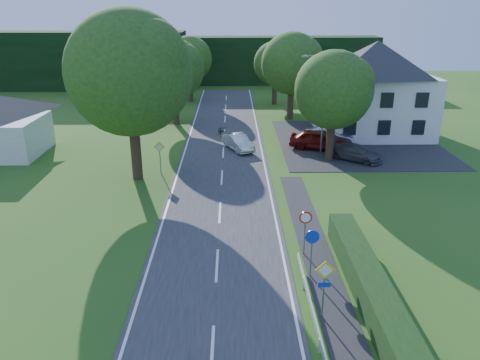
{
  "coord_description": "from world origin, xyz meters",
  "views": [
    {
      "loc": [
        0.77,
        -7.46,
        11.78
      ],
      "look_at": [
        1.22,
        19.0,
        1.72
      ],
      "focal_mm": 35.0,
      "sensor_mm": 36.0,
      "label": 1
    }
  ],
  "objects_px": {
    "streetlight": "(322,99)",
    "parasol": "(351,128)",
    "parked_car_red": "(318,139)",
    "parked_car_grey": "(355,152)",
    "parked_car_silver_a": "(328,136)",
    "motorcycle": "(222,131)",
    "moving_car": "(238,142)",
    "parked_car_silver_b": "(388,130)"
  },
  "relations": [
    {
      "from": "parked_car_silver_a",
      "to": "parked_car_silver_b",
      "type": "xyz_separation_m",
      "value": [
        5.85,
        1.76,
        0.04
      ]
    },
    {
      "from": "parked_car_silver_a",
      "to": "parked_car_silver_b",
      "type": "height_order",
      "value": "parked_car_silver_b"
    },
    {
      "from": "streetlight",
      "to": "parked_car_silver_a",
      "type": "relative_size",
      "value": 1.8
    },
    {
      "from": "moving_car",
      "to": "parked_car_silver_b",
      "type": "relative_size",
      "value": 0.72
    },
    {
      "from": "parked_car_silver_a",
      "to": "parasol",
      "type": "height_order",
      "value": "parasol"
    },
    {
      "from": "parked_car_silver_b",
      "to": "parked_car_silver_a",
      "type": "bearing_deg",
      "value": 112.69
    },
    {
      "from": "parked_car_silver_b",
      "to": "parked_car_red",
      "type": "bearing_deg",
      "value": 119.66
    },
    {
      "from": "motorcycle",
      "to": "parked_car_silver_b",
      "type": "height_order",
      "value": "parked_car_silver_b"
    },
    {
      "from": "parked_car_grey",
      "to": "parked_car_silver_b",
      "type": "relative_size",
      "value": 0.78
    },
    {
      "from": "motorcycle",
      "to": "parked_car_grey",
      "type": "distance_m",
      "value": 13.03
    },
    {
      "from": "streetlight",
      "to": "parked_car_grey",
      "type": "bearing_deg",
      "value": -41.83
    },
    {
      "from": "parked_car_silver_b",
      "to": "moving_car",
      "type": "bearing_deg",
      "value": 109.22
    },
    {
      "from": "motorcycle",
      "to": "parked_car_silver_b",
      "type": "bearing_deg",
      "value": -25.85
    },
    {
      "from": "parked_car_silver_b",
      "to": "parasol",
      "type": "bearing_deg",
      "value": 86.31
    },
    {
      "from": "parasol",
      "to": "motorcycle",
      "type": "bearing_deg",
      "value": 176.95
    },
    {
      "from": "parked_car_red",
      "to": "parasol",
      "type": "height_order",
      "value": "parasol"
    },
    {
      "from": "parked_car_grey",
      "to": "parasol",
      "type": "xyz_separation_m",
      "value": [
        1.27,
        6.76,
        0.25
      ]
    },
    {
      "from": "parked_car_red",
      "to": "parked_car_silver_b",
      "type": "height_order",
      "value": "parked_car_red"
    },
    {
      "from": "streetlight",
      "to": "motorcycle",
      "type": "bearing_deg",
      "value": 147.84
    },
    {
      "from": "motorcycle",
      "to": "parked_car_red",
      "type": "bearing_deg",
      "value": -48.78
    },
    {
      "from": "parked_car_red",
      "to": "streetlight",
      "type": "bearing_deg",
      "value": -163.3
    },
    {
      "from": "moving_car",
      "to": "parasol",
      "type": "bearing_deg",
      "value": -3.95
    },
    {
      "from": "moving_car",
      "to": "parked_car_grey",
      "type": "distance_m",
      "value": 9.72
    },
    {
      "from": "parked_car_silver_a",
      "to": "motorcycle",
      "type": "bearing_deg",
      "value": 89.91
    },
    {
      "from": "parasol",
      "to": "streetlight",
      "type": "bearing_deg",
      "value": -129.4
    },
    {
      "from": "motorcycle",
      "to": "parked_car_silver_a",
      "type": "distance_m",
      "value": 9.86
    },
    {
      "from": "parked_car_silver_a",
      "to": "parked_car_grey",
      "type": "relative_size",
      "value": 1.03
    },
    {
      "from": "parked_car_silver_b",
      "to": "parasol",
      "type": "height_order",
      "value": "parasol"
    },
    {
      "from": "streetlight",
      "to": "motorcycle",
      "type": "height_order",
      "value": "streetlight"
    },
    {
      "from": "parked_car_red",
      "to": "parked_car_silver_b",
      "type": "xyz_separation_m",
      "value": [
        7.01,
        3.08,
        -0.04
      ]
    },
    {
      "from": "parasol",
      "to": "moving_car",
      "type": "bearing_deg",
      "value": -160.12
    },
    {
      "from": "parked_car_silver_b",
      "to": "motorcycle",
      "type": "bearing_deg",
      "value": 91.48
    },
    {
      "from": "moving_car",
      "to": "parked_car_red",
      "type": "bearing_deg",
      "value": -22.35
    },
    {
      "from": "parked_car_red",
      "to": "parked_car_grey",
      "type": "xyz_separation_m",
      "value": [
        2.48,
        -3.13,
        -0.18
      ]
    },
    {
      "from": "streetlight",
      "to": "parasol",
      "type": "xyz_separation_m",
      "value": [
        3.74,
        4.55,
        -3.55
      ]
    },
    {
      "from": "parked_car_grey",
      "to": "parasol",
      "type": "relative_size",
      "value": 2.23
    },
    {
      "from": "parked_car_silver_a",
      "to": "parked_car_silver_b",
      "type": "bearing_deg",
      "value": -55.91
    },
    {
      "from": "motorcycle",
      "to": "parked_car_red",
      "type": "xyz_separation_m",
      "value": [
        8.24,
        -4.27,
        0.33
      ]
    },
    {
      "from": "moving_car",
      "to": "parked_car_silver_b",
      "type": "height_order",
      "value": "parked_car_silver_b"
    },
    {
      "from": "streetlight",
      "to": "parasol",
      "type": "height_order",
      "value": "streetlight"
    },
    {
      "from": "streetlight",
      "to": "parasol",
      "type": "bearing_deg",
      "value": 50.6
    },
    {
      "from": "streetlight",
      "to": "parked_car_silver_b",
      "type": "relative_size",
      "value": 1.44
    }
  ]
}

